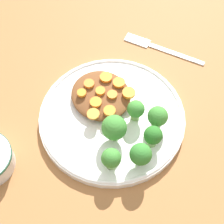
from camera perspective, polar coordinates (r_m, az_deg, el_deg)
ground_plane at (r=0.75m, az=0.00°, el=-1.23°), size 4.00×4.00×0.00m
plate at (r=0.74m, az=0.00°, el=-0.82°), size 0.29×0.29×0.02m
stew_mound at (r=0.75m, az=-1.71°, el=2.58°), size 0.12×0.12×0.02m
broccoli_floret_0 at (r=0.68m, az=0.33°, el=-2.45°), size 0.05×0.05×0.06m
broccoli_floret_1 at (r=0.71m, az=3.65°, el=0.34°), size 0.03×0.03×0.05m
broccoli_floret_2 at (r=0.66m, az=4.39°, el=-6.48°), size 0.04×0.04×0.06m
broccoli_floret_3 at (r=0.69m, az=6.26°, el=-3.66°), size 0.04×0.04×0.05m
broccoli_floret_4 at (r=0.66m, az=-0.13°, el=-7.14°), size 0.04×0.04×0.05m
broccoli_floret_5 at (r=0.71m, az=6.98°, el=-0.74°), size 0.04×0.04×0.05m
carrot_slice_0 at (r=0.74m, az=-4.65°, el=2.91°), size 0.02×0.02×0.01m
carrot_slice_1 at (r=0.74m, az=-1.79°, el=3.22°), size 0.02×0.02×0.01m
carrot_slice_2 at (r=0.71m, az=-2.88°, el=-0.31°), size 0.02×0.02×0.00m
carrot_slice_3 at (r=0.75m, az=-3.25°, el=4.48°), size 0.02×0.02×0.01m
carrot_slice_4 at (r=0.73m, az=0.03°, el=2.66°), size 0.02×0.02×0.01m
carrot_slice_5 at (r=0.73m, az=-2.49°, el=1.51°), size 0.02×0.02×0.01m
carrot_slice_6 at (r=0.76m, az=-0.92°, el=5.31°), size 0.03×0.03×0.01m
carrot_slice_7 at (r=0.72m, az=-0.54°, el=0.37°), size 0.02×0.02×0.01m
carrot_slice_8 at (r=0.74m, az=2.57°, el=2.93°), size 0.03×0.03×0.01m
carrot_slice_9 at (r=0.75m, az=1.05°, el=4.49°), size 0.02×0.02×0.01m
fork at (r=0.87m, az=6.75°, el=9.86°), size 0.18×0.10×0.01m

